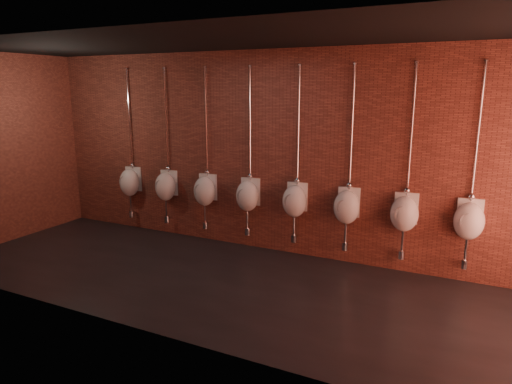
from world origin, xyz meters
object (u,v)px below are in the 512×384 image
at_px(urinal_0, 130,182).
at_px(urinal_7, 469,220).
at_px(urinal_2, 205,190).
at_px(urinal_6, 405,213).
at_px(urinal_4, 295,200).
at_px(urinal_5, 347,206).
at_px(urinal_3, 248,195).
at_px(urinal_1, 166,186).

bearing_deg(urinal_0, urinal_7, 0.00).
distance_m(urinal_2, urinal_6, 3.28).
height_order(urinal_4, urinal_6, same).
bearing_deg(urinal_5, urinal_6, 0.00).
bearing_deg(urinal_0, urinal_3, 0.00).
xyz_separation_m(urinal_0, urinal_2, (1.64, 0.00, 0.00)).
distance_m(urinal_6, urinal_7, 0.82).
bearing_deg(urinal_6, urinal_5, 180.00).
distance_m(urinal_0, urinal_1, 0.82).
distance_m(urinal_3, urinal_5, 1.64).
bearing_deg(urinal_3, urinal_2, 180.00).
distance_m(urinal_3, urinal_7, 3.28).
xyz_separation_m(urinal_2, urinal_3, (0.82, 0.00, 0.00)).
distance_m(urinal_2, urinal_3, 0.82).
bearing_deg(urinal_7, urinal_6, 180.00).
relative_size(urinal_3, urinal_4, 1.00).
bearing_deg(urinal_3, urinal_0, 180.00).
bearing_deg(urinal_2, urinal_5, 0.00).
bearing_deg(urinal_2, urinal_0, 180.00).
bearing_deg(urinal_0, urinal_6, 0.00).
relative_size(urinal_2, urinal_6, 1.00).
relative_size(urinal_3, urinal_7, 1.00).
relative_size(urinal_0, urinal_4, 1.00).
distance_m(urinal_1, urinal_5, 3.28).
bearing_deg(urinal_5, urinal_1, 180.00).
xyz_separation_m(urinal_0, urinal_5, (4.11, 0.00, 0.00)).
relative_size(urinal_5, urinal_7, 1.00).
height_order(urinal_2, urinal_5, same).
xyz_separation_m(urinal_1, urinal_6, (4.11, 0.00, 0.00)).
bearing_deg(urinal_6, urinal_7, 0.00).
bearing_deg(urinal_3, urinal_4, 0.00).
height_order(urinal_4, urinal_7, same).
xyz_separation_m(urinal_4, urinal_5, (0.82, 0.00, 0.00)).
relative_size(urinal_3, urinal_5, 1.00).
relative_size(urinal_1, urinal_4, 1.00).
distance_m(urinal_2, urinal_5, 2.46).
height_order(urinal_1, urinal_2, same).
bearing_deg(urinal_0, urinal_1, 0.00).
xyz_separation_m(urinal_0, urinal_7, (5.75, 0.00, 0.00)).
xyz_separation_m(urinal_4, urinal_6, (1.64, 0.00, 0.00)).
height_order(urinal_2, urinal_7, same).
distance_m(urinal_1, urinal_6, 4.11).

